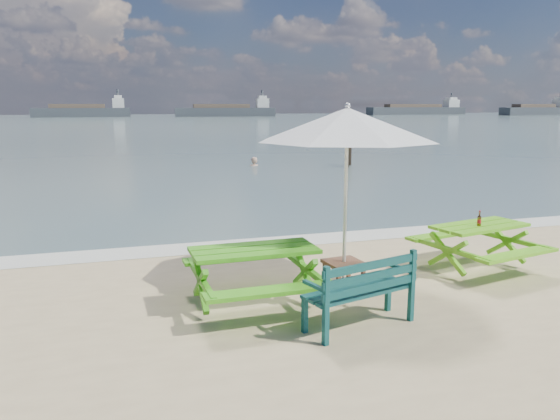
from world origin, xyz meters
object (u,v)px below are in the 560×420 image
object	(u,v)px
patio_umbrella	(347,125)
swimmer	(254,175)
side_table	(344,272)
park_bench	(359,305)
picnic_table_right	(478,248)
beer_bottle	(479,221)
picnic_table_left	(254,278)

from	to	relation	value
patio_umbrella	swimmer	distance (m)	17.56
side_table	park_bench	bearing A→B (deg)	-107.30
picnic_table_right	swimmer	xyz separation A→B (m)	(0.39, 17.06, -0.84)
side_table	beer_bottle	bearing A→B (deg)	-1.92
swimmer	beer_bottle	bearing A→B (deg)	-91.61
beer_bottle	swimmer	xyz separation A→B (m)	(0.48, 17.15, -1.34)
swimmer	picnic_table_right	bearing A→B (deg)	-91.32
picnic_table_left	side_table	bearing A→B (deg)	17.95
park_bench	side_table	world-z (taller)	park_bench
picnic_table_left	park_bench	world-z (taller)	park_bench
patio_umbrella	beer_bottle	size ratio (longest dim) A/B	11.95
patio_umbrella	side_table	bearing A→B (deg)	-90.00
picnic_table_right	side_table	world-z (taller)	picnic_table_right
park_bench	beer_bottle	bearing A→B (deg)	28.08
picnic_table_right	beer_bottle	xyz separation A→B (m)	(-0.09, -0.09, 0.50)
picnic_table_left	swimmer	xyz separation A→B (m)	(4.50, 17.58, -0.86)
picnic_table_left	picnic_table_right	size ratio (longest dim) A/B	0.92
picnic_table_right	patio_umbrella	world-z (taller)	patio_umbrella
picnic_table_left	patio_umbrella	bearing A→B (deg)	17.95
picnic_table_right	park_bench	world-z (taller)	park_bench
picnic_table_left	picnic_table_right	bearing A→B (deg)	7.32
picnic_table_left	beer_bottle	size ratio (longest dim) A/B	7.68
park_bench	side_table	distance (m)	1.72
picnic_table_left	swimmer	distance (m)	18.17
picnic_table_right	park_bench	bearing A→B (deg)	-151.29
patio_umbrella	picnic_table_left	bearing A→B (deg)	-162.05
beer_bottle	picnic_table_right	bearing A→B (deg)	45.35
park_bench	swimmer	bearing A→B (deg)	79.66
picnic_table_left	beer_bottle	bearing A→B (deg)	6.21
picnic_table_right	side_table	bearing A→B (deg)	-179.79
picnic_table_right	picnic_table_left	bearing A→B (deg)	-172.68
park_bench	beer_bottle	world-z (taller)	beer_bottle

